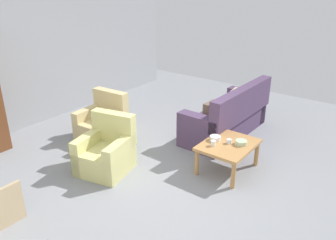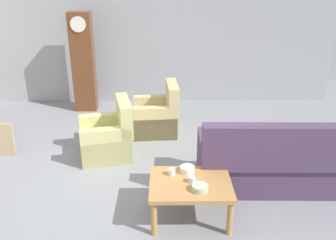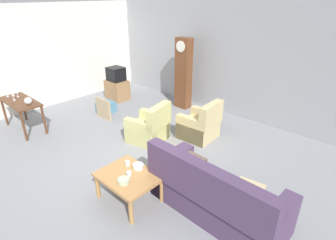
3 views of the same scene
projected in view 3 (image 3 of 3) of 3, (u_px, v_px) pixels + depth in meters
The scene contains 21 objects.
ground_plane at pixel (130, 162), 5.50m from camera, with size 10.40×10.40×0.00m, color gray.
garage_door_wall at pixel (231, 56), 7.21m from camera, with size 8.40×0.16×3.20m, color #9EA0A5.
pegboard_wall_left at pixel (43, 57), 7.74m from camera, with size 0.12×6.40×2.88m, color silver.
couch_floral at pixel (215, 196), 4.07m from camera, with size 2.12×0.92×1.04m.
armchair_olive_near at pixel (149, 129), 6.19m from camera, with size 0.94×0.91×0.92m.
armchair_olive_far at pixel (200, 126), 6.32m from camera, with size 0.84×0.81×0.92m.
coffee_table_wood at pixel (129, 179), 4.36m from camera, with size 0.96×0.76×0.48m.
console_table_dark at pixel (21, 105), 6.56m from camera, with size 1.30×0.56×0.76m.
grandfather_clock at pixel (183, 74), 7.75m from camera, with size 0.44×0.30×2.02m.
tv_stand_cabinet at pixel (117, 90), 8.66m from camera, with size 0.68×0.52×0.61m, color #997047.
tv_crt at pixel (116, 74), 8.44m from camera, with size 0.48×0.44×0.42m, color black.
framed_picture_leaning at pixel (103, 109), 7.31m from camera, with size 0.60×0.05×0.56m, color tan.
storage_box_blue at pixel (106, 107), 7.74m from camera, with size 0.39×0.46×0.30m, color teal.
glass_dome_cloche at pixel (28, 101), 6.28m from camera, with size 0.17×0.17×0.17m, color silver.
cup_white_porcelain at pixel (128, 163), 4.55m from camera, with size 0.08×0.08×0.09m, color white.
cup_blue_rimmed at pixel (129, 174), 4.31m from camera, with size 0.08×0.08×0.07m, color silver.
bowl_white_stacked at pixel (138, 166), 4.48m from camera, with size 0.18×0.18×0.07m, color white.
bowl_shallow_green at pixel (123, 181), 4.14m from camera, with size 0.19×0.19×0.07m, color #B2C69E.
wine_glass_tall at pixel (7, 92), 6.70m from camera, with size 0.07×0.07×0.19m.
wine_glass_mid at pixel (17, 92), 6.70m from camera, with size 0.06×0.06×0.19m.
wine_glass_short at pixel (13, 95), 6.48m from camera, with size 0.06×0.06×0.21m.
Camera 3 is at (3.70, -2.86, 3.12)m, focal length 29.01 mm.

